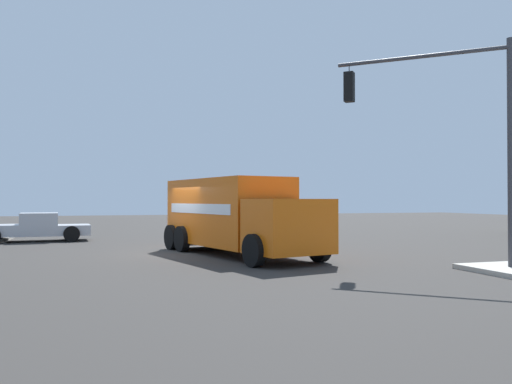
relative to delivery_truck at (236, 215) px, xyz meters
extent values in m
plane|color=#33302D|center=(-1.48, -1.92, -1.47)|extent=(100.00, 100.00, 0.00)
cube|color=orange|center=(-0.70, -0.17, 0.11)|extent=(6.39, 3.74, 2.45)
cube|color=orange|center=(3.29, 0.79, -0.27)|extent=(2.41, 2.78, 1.70)
cube|color=black|center=(4.12, 0.99, 0.07)|extent=(0.55, 1.98, 0.88)
cube|color=#B2B2B7|center=(-3.51, -0.85, -1.28)|extent=(0.74, 2.29, 0.21)
cube|color=white|center=(-0.98, 1.01, 0.23)|extent=(4.90, 1.20, 0.36)
cube|color=white|center=(-0.41, -1.34, 0.23)|extent=(4.90, 1.20, 0.36)
cylinder|color=black|center=(2.95, 1.99, -0.97)|extent=(1.04, 0.51, 1.00)
cylinder|color=black|center=(3.53, -0.42, -0.97)|extent=(1.04, 0.51, 1.00)
cylinder|color=black|center=(-2.35, 0.71, -0.97)|extent=(1.04, 0.51, 1.00)
cylinder|color=black|center=(-1.77, -1.70, -0.97)|extent=(1.04, 0.51, 1.00)
cylinder|color=black|center=(-3.37, 0.46, -0.97)|extent=(1.04, 0.51, 1.00)
cylinder|color=black|center=(-2.79, -1.95, -0.97)|extent=(1.04, 0.51, 1.00)
cylinder|color=#38383D|center=(6.66, 6.20, 1.90)|extent=(0.20, 0.20, 6.46)
cylinder|color=#38383D|center=(4.99, 4.35, 4.88)|extent=(3.44, 3.77, 0.12)
cylinder|color=#38383D|center=(3.55, 2.76, 4.75)|extent=(0.03, 0.03, 0.25)
cube|color=black|center=(3.55, 2.76, 4.15)|extent=(0.42, 0.42, 0.95)
sphere|color=red|center=(3.41, 2.88, 4.47)|extent=(0.20, 0.20, 0.20)
sphere|color=#EFA314|center=(3.41, 2.88, 4.16)|extent=(0.20, 0.20, 0.20)
sphere|color=#19CC4C|center=(3.41, 2.88, 3.85)|extent=(0.20, 0.20, 0.20)
cube|color=#B7BABF|center=(-9.07, -5.87, -0.94)|extent=(2.03, 1.61, 0.50)
cube|color=#B7BABF|center=(-8.97, -7.47, -0.64)|extent=(2.05, 1.81, 1.10)
cube|color=black|center=(-8.97, -7.47, -0.35)|extent=(1.87, 1.53, 0.48)
cylinder|color=black|center=(-10.06, -6.06, -1.09)|extent=(0.28, 0.77, 0.76)
cylinder|color=black|center=(-8.05, -5.95, -1.09)|extent=(0.28, 0.77, 0.76)
camera|label=1|loc=(18.51, -5.11, 0.56)|focal=36.76mm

